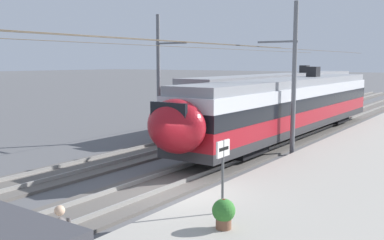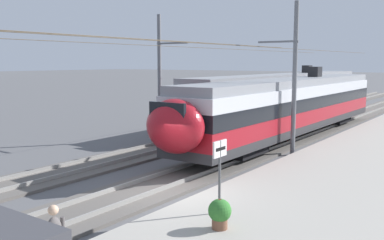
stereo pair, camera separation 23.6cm
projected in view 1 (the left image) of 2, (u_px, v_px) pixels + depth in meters
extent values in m
plane|color=#565659|center=(175.00, 198.00, 15.81)|extent=(400.00, 400.00, 0.00)
cube|color=#A39E93|center=(319.00, 226.00, 12.79)|extent=(120.00, 8.74, 0.29)
cube|color=#5B5651|center=(146.00, 190.00, 16.59)|extent=(120.00, 3.00, 0.12)
cube|color=gray|center=(161.00, 190.00, 16.16)|extent=(120.00, 0.07, 0.16)
cube|color=gray|center=(132.00, 184.00, 16.98)|extent=(120.00, 0.07, 0.16)
cube|color=#5B5651|center=(65.00, 173.00, 19.23)|extent=(120.00, 3.00, 0.12)
cube|color=gray|center=(76.00, 172.00, 18.81)|extent=(120.00, 0.07, 0.16)
cube|color=gray|center=(55.00, 167.00, 19.62)|extent=(120.00, 0.07, 0.16)
cube|color=#2D2D30|center=(292.00, 124.00, 28.07)|extent=(23.60, 2.92, 0.45)
cube|color=maroon|center=(293.00, 114.00, 27.98)|extent=(23.60, 2.92, 0.85)
cube|color=black|center=(293.00, 102.00, 27.88)|extent=(23.60, 2.96, 0.75)
cube|color=silver|center=(293.00, 91.00, 27.78)|extent=(23.60, 2.92, 0.65)
cube|color=gray|center=(294.00, 82.00, 27.71)|extent=(23.30, 2.72, 0.45)
cube|color=black|center=(236.00, 149.00, 22.18)|extent=(2.80, 2.33, 0.42)
cube|color=black|center=(328.00, 119.00, 34.07)|extent=(2.80, 2.33, 0.42)
ellipsoid|color=maroon|center=(176.00, 126.00, 17.86)|extent=(1.80, 2.68, 2.25)
cube|color=black|center=(168.00, 117.00, 17.40)|extent=(0.16, 1.75, 1.19)
cube|color=black|center=(313.00, 72.00, 30.51)|extent=(0.90, 0.70, 0.70)
cube|color=#2D2D30|center=(285.00, 107.00, 38.66)|extent=(29.30, 2.95, 0.45)
cube|color=red|center=(285.00, 100.00, 38.57)|extent=(29.30, 2.95, 0.85)
cube|color=black|center=(285.00, 91.00, 38.46)|extent=(29.30, 2.99, 0.75)
cube|color=white|center=(286.00, 83.00, 38.37)|extent=(29.30, 2.95, 0.65)
cube|color=gray|center=(286.00, 76.00, 38.30)|extent=(29.00, 2.75, 0.45)
cube|color=black|center=(234.00, 124.00, 31.34)|extent=(2.80, 2.36, 0.42)
cube|color=black|center=(319.00, 104.00, 46.09)|extent=(2.80, 2.36, 0.42)
ellipsoid|color=red|center=(184.00, 106.00, 26.13)|extent=(1.80, 2.71, 2.25)
cube|color=black|center=(179.00, 99.00, 25.67)|extent=(0.16, 1.77, 1.19)
cube|color=black|center=(304.00, 69.00, 41.79)|extent=(0.90, 0.70, 0.70)
cylinder|color=slate|center=(294.00, 80.00, 22.67)|extent=(0.24, 0.24, 7.95)
cube|color=slate|center=(278.00, 42.00, 22.96)|extent=(0.10, 2.26, 0.10)
cylinder|color=#473823|center=(260.00, 47.00, 23.55)|extent=(42.23, 0.02, 0.02)
cylinder|color=slate|center=(159.00, 78.00, 27.20)|extent=(0.24, 0.24, 7.76)
cube|color=slate|center=(171.00, 43.00, 26.34)|extent=(0.10, 2.34, 0.10)
cylinder|color=#473823|center=(185.00, 47.00, 25.80)|extent=(42.23, 0.02, 0.02)
cylinder|color=#59595B|center=(223.00, 177.00, 13.30)|extent=(0.08, 0.08, 2.26)
cube|color=silver|center=(223.00, 149.00, 13.19)|extent=(0.70, 0.06, 0.50)
cube|color=black|center=(224.00, 149.00, 13.17)|extent=(0.52, 0.01, 0.10)
ellipsoid|color=#514C4C|center=(60.00, 232.00, 9.03)|extent=(0.36, 0.22, 0.62)
sphere|color=tan|center=(60.00, 211.00, 8.97)|extent=(0.22, 0.22, 0.22)
cylinder|color=#514C4C|center=(52.00, 237.00, 8.85)|extent=(0.09, 0.09, 0.58)
cylinder|color=#514C4C|center=(69.00, 231.00, 9.21)|extent=(0.09, 0.09, 0.58)
cylinder|color=brown|center=(224.00, 223.00, 12.17)|extent=(0.44, 0.44, 0.33)
sphere|color=#33752D|center=(224.00, 210.00, 12.12)|extent=(0.65, 0.65, 0.65)
sphere|color=red|center=(224.00, 205.00, 12.10)|extent=(0.36, 0.36, 0.36)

